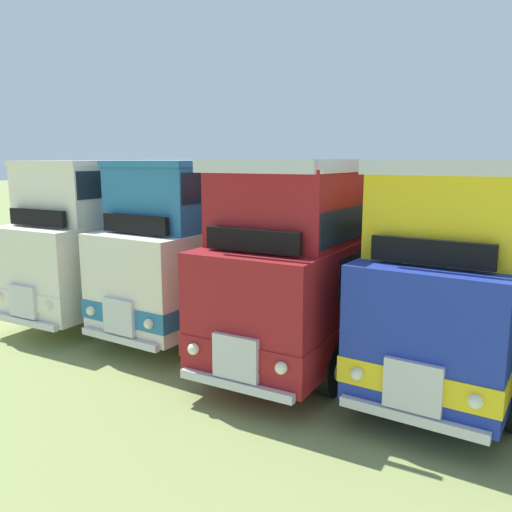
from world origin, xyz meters
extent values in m
plane|color=#8C9956|center=(0.00, 0.00, 0.00)|extent=(200.00, 200.00, 0.00)
cube|color=silver|center=(-6.55, 0.21, 1.70)|extent=(2.72, 10.38, 2.30)
cube|color=silver|center=(-6.55, 0.21, 1.10)|extent=(2.76, 10.42, 0.44)
cube|color=#19232D|center=(-6.56, 0.61, 2.30)|extent=(2.70, 7.98, 0.76)
cube|color=#19232D|center=(-6.44, -4.90, 2.35)|extent=(2.20, 0.15, 0.90)
cube|color=silver|center=(-6.44, -5.01, 1.10)|extent=(0.90, 0.14, 0.80)
cube|color=silver|center=(-6.44, -5.04, 0.60)|extent=(2.30, 0.19, 0.16)
sphere|color=#EAEACC|center=(-5.54, -5.00, 1.10)|extent=(0.22, 0.22, 0.22)
cube|color=silver|center=(-6.56, 0.46, 3.60)|extent=(2.60, 9.47, 1.50)
cube|color=silver|center=(-6.56, 0.46, 4.42)|extent=(2.66, 9.58, 0.14)
cube|color=#19232D|center=(-6.56, 0.46, 3.90)|extent=(2.64, 9.37, 0.68)
cube|color=black|center=(-6.45, -4.41, 3.10)|extent=(1.90, 0.16, 0.40)
cylinder|color=black|center=(-5.32, -3.33, 0.52)|extent=(0.30, 1.05, 1.04)
cylinder|color=silver|center=(-5.17, -3.33, 0.52)|extent=(0.03, 0.36, 0.36)
cylinder|color=black|center=(-7.62, -3.38, 0.52)|extent=(0.30, 1.05, 1.04)
cylinder|color=silver|center=(-7.77, -3.38, 0.52)|extent=(0.03, 0.36, 0.36)
cylinder|color=black|center=(-5.47, 3.59, 0.52)|extent=(0.30, 1.05, 1.04)
cylinder|color=silver|center=(-5.32, 3.60, 0.52)|extent=(0.03, 0.36, 0.36)
cylinder|color=black|center=(-7.77, 3.54, 0.52)|extent=(0.30, 1.05, 1.04)
cylinder|color=silver|center=(-7.92, 3.54, 0.52)|extent=(0.03, 0.36, 0.36)
cube|color=silver|center=(-3.28, 0.08, 1.70)|extent=(2.91, 9.71, 2.30)
cube|color=teal|center=(-3.28, 0.08, 1.10)|extent=(2.95, 9.75, 0.44)
cube|color=#19232D|center=(-3.26, 0.48, 2.30)|extent=(2.84, 7.31, 0.76)
cube|color=#19232D|center=(-3.48, -4.67, 2.35)|extent=(2.20, 0.19, 0.90)
cube|color=silver|center=(-3.48, -4.78, 1.10)|extent=(0.90, 0.16, 0.80)
cube|color=silver|center=(-3.49, -4.81, 0.60)|extent=(2.30, 0.24, 0.16)
sphere|color=#EAEACC|center=(-2.59, -4.82, 1.10)|extent=(0.22, 0.22, 0.22)
sphere|color=#EAEACC|center=(-4.38, -4.75, 1.10)|extent=(0.22, 0.22, 0.22)
cube|color=teal|center=(-3.26, 0.33, 3.60)|extent=(2.77, 8.81, 1.50)
cube|color=teal|center=(-3.26, 0.33, 4.42)|extent=(2.84, 8.91, 0.14)
cube|color=#19232D|center=(-3.26, 0.33, 3.90)|extent=(2.81, 8.71, 0.68)
cube|color=black|center=(-3.46, -4.18, 3.10)|extent=(1.90, 0.20, 0.40)
cylinder|color=black|center=(-2.26, -3.18, 0.52)|extent=(0.32, 1.05, 1.04)
cylinder|color=silver|center=(-2.11, -3.18, 0.52)|extent=(0.04, 0.36, 0.36)
cylinder|color=black|center=(-4.56, -3.08, 0.52)|extent=(0.32, 1.05, 1.04)
cylinder|color=silver|center=(-4.71, -3.07, 0.52)|extent=(0.04, 0.36, 0.36)
cylinder|color=black|center=(-2.00, 3.03, 0.52)|extent=(0.32, 1.05, 1.04)
cylinder|color=silver|center=(-1.85, 3.02, 0.52)|extent=(0.04, 0.36, 0.36)
cylinder|color=black|center=(-4.30, 3.13, 0.52)|extent=(0.32, 1.05, 1.04)
cylinder|color=silver|center=(-4.44, 3.13, 0.52)|extent=(0.04, 0.36, 0.36)
cube|color=maroon|center=(0.00, 0.05, 1.70)|extent=(2.56, 11.09, 2.30)
cube|color=maroon|center=(0.00, 0.05, 1.10)|extent=(2.60, 11.13, 0.44)
cube|color=#19232D|center=(0.00, 0.45, 2.30)|extent=(2.57, 8.69, 0.76)
cube|color=#19232D|center=(0.03, -5.43, 2.35)|extent=(2.20, 0.11, 0.90)
cube|color=silver|center=(0.03, -5.54, 1.10)|extent=(0.90, 0.12, 0.80)
cube|color=silver|center=(0.03, -5.57, 0.60)|extent=(2.30, 0.15, 0.16)
sphere|color=#EAEACC|center=(0.93, -5.55, 1.10)|extent=(0.22, 0.22, 0.22)
sphere|color=#EAEACC|center=(-0.87, -5.56, 1.10)|extent=(0.22, 0.22, 0.22)
cube|color=maroon|center=(0.00, 0.30, 3.60)|extent=(2.45, 10.19, 1.50)
cube|color=silver|center=(0.03, -4.99, 4.40)|extent=(2.40, 0.11, 0.24)
cube|color=silver|center=(-0.02, 4.89, 4.40)|extent=(2.40, 0.11, 0.24)
cube|color=silver|center=(1.20, 0.30, 4.40)|extent=(0.15, 10.18, 0.24)
cube|color=silver|center=(-1.20, 0.29, 4.40)|extent=(0.15, 10.18, 0.24)
cube|color=#19232D|center=(0.00, 0.30, 3.30)|extent=(2.49, 10.09, 0.64)
cube|color=black|center=(0.03, -4.94, 3.10)|extent=(1.90, 0.13, 0.40)
cylinder|color=black|center=(1.17, -3.89, 0.52)|extent=(0.29, 1.04, 1.04)
cylinder|color=silver|center=(1.32, -3.89, 0.52)|extent=(0.02, 0.36, 0.36)
cylinder|color=black|center=(-1.13, -3.90, 0.52)|extent=(0.29, 1.04, 1.04)
cylinder|color=silver|center=(-1.28, -3.90, 0.52)|extent=(0.02, 0.36, 0.36)
cylinder|color=black|center=(1.13, 3.79, 0.52)|extent=(0.29, 1.04, 1.04)
cylinder|color=silver|center=(1.28, 3.79, 0.52)|extent=(0.02, 0.36, 0.36)
cylinder|color=black|center=(-1.17, 3.78, 0.52)|extent=(0.29, 1.04, 1.04)
cylinder|color=silver|center=(-1.32, 3.78, 0.52)|extent=(0.02, 0.36, 0.36)
cube|color=#1E339E|center=(3.28, -0.01, 1.70)|extent=(3.03, 10.40, 2.30)
cube|color=yellow|center=(3.28, -0.01, 1.10)|extent=(3.07, 10.45, 0.44)
cube|color=#19232D|center=(3.30, 0.39, 2.30)|extent=(2.93, 8.01, 0.76)
cube|color=#19232D|center=(3.01, -5.09, 2.35)|extent=(2.20, 0.21, 0.90)
cube|color=silver|center=(3.01, -5.20, 1.10)|extent=(0.91, 0.17, 0.80)
cube|color=silver|center=(3.00, -5.23, 0.60)|extent=(2.30, 0.26, 0.16)
sphere|color=#EAEACC|center=(3.90, -5.26, 1.10)|extent=(0.22, 0.22, 0.22)
sphere|color=#EAEACC|center=(2.11, -5.16, 1.10)|extent=(0.22, 0.22, 0.22)
cube|color=yellow|center=(3.29, 0.24, 3.60)|extent=(2.88, 9.50, 1.50)
cube|color=silver|center=(3.04, -4.65, 4.40)|extent=(2.40, 0.22, 0.24)
cube|color=silver|center=(2.09, 0.30, 4.40)|extent=(0.59, 9.38, 0.24)
cube|color=#19232D|center=(3.29, 0.24, 3.30)|extent=(2.92, 9.40, 0.64)
cube|color=black|center=(3.04, -4.60, 3.10)|extent=(1.90, 0.22, 0.40)
cylinder|color=black|center=(4.24, -3.61, 0.52)|extent=(0.33, 1.05, 1.04)
cylinder|color=black|center=(1.94, -3.49, 0.52)|extent=(0.33, 1.05, 1.04)
cylinder|color=silver|center=(1.79, -3.48, 0.52)|extent=(0.04, 0.36, 0.36)
cylinder|color=black|center=(2.30, 3.39, 0.52)|extent=(0.33, 1.05, 1.04)
cylinder|color=silver|center=(2.15, 3.40, 0.52)|extent=(0.04, 0.36, 0.36)
camera|label=1|loc=(4.64, -12.87, 4.52)|focal=36.64mm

